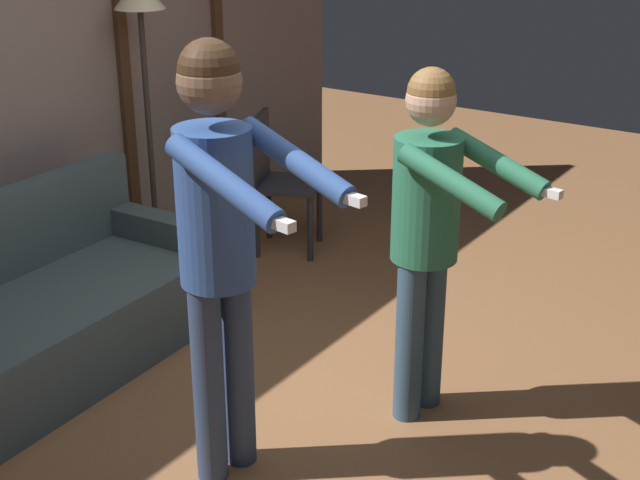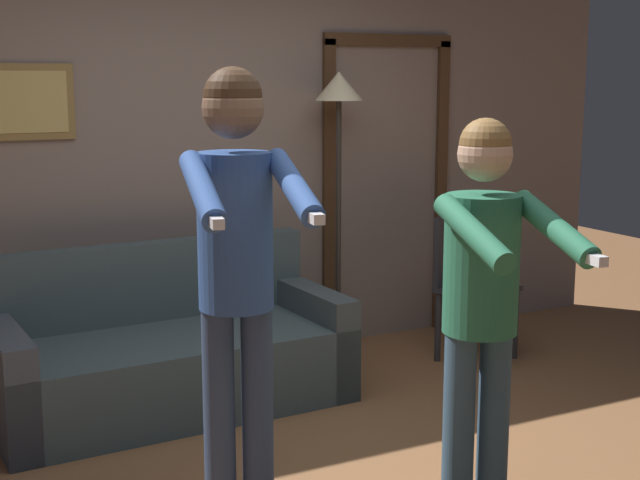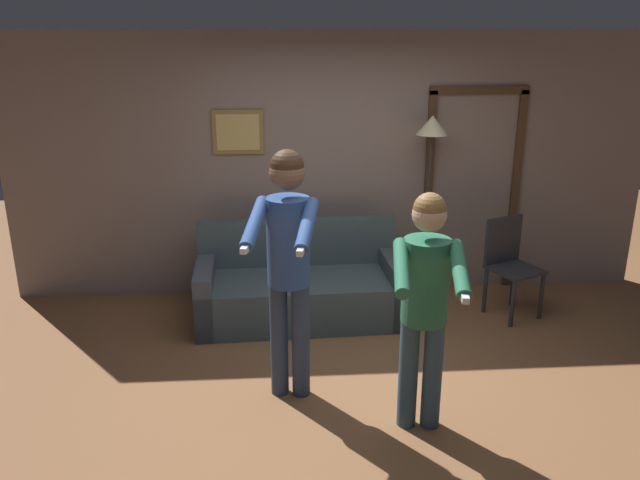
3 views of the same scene
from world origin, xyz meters
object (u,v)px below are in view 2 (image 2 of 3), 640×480
(couch, at_px, (170,357))
(person_standing_right, at_px, (483,284))
(dining_chair_distant, at_px, (466,278))
(person_standing_left, at_px, (237,247))
(torchiere_lamp, at_px, (339,126))

(couch, relative_size, person_standing_right, 1.18)
(couch, distance_m, dining_chair_distant, 1.99)
(couch, bearing_deg, person_standing_left, -95.48)
(person_standing_right, height_order, dining_chair_distant, person_standing_right)
(person_standing_right, bearing_deg, person_standing_left, 152.16)
(dining_chair_distant, bearing_deg, torchiere_lamp, 147.61)
(dining_chair_distant, bearing_deg, couch, 179.10)
(person_standing_left, distance_m, person_standing_right, 0.99)
(couch, height_order, person_standing_left, person_standing_left)
(couch, distance_m, torchiere_lamp, 1.81)
(person_standing_right, relative_size, dining_chair_distant, 1.76)
(couch, bearing_deg, dining_chair_distant, -0.90)
(dining_chair_distant, bearing_deg, person_standing_left, -148.02)
(couch, bearing_deg, person_standing_right, -67.79)
(person_standing_left, bearing_deg, torchiere_lamp, 51.31)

